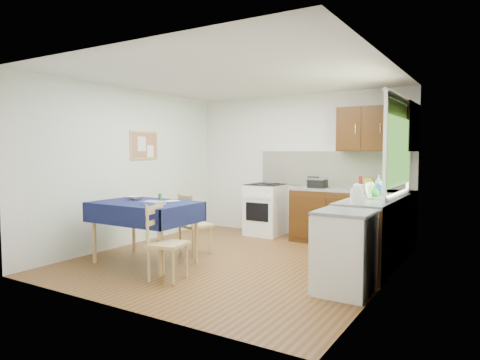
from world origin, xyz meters
The scene contains 33 objects.
floor centered at (0.00, 0.00, 0.00)m, with size 4.20×4.20×0.00m, color #553716.
ceiling centered at (0.00, 0.00, 2.50)m, with size 4.00×4.20×0.02m, color silver.
wall_back centered at (0.00, 2.10, 1.25)m, with size 4.00×0.02×2.50m, color silver.
wall_front centered at (0.00, -2.10, 1.25)m, with size 4.00×0.02×2.50m, color silver.
wall_left centered at (-2.00, 0.00, 1.25)m, with size 0.02×4.20×2.50m, color silver.
wall_right centered at (2.00, 0.00, 1.25)m, with size 0.02×4.20×2.50m, color silver.
base_cabinets centered at (1.36, 1.26, 0.43)m, with size 1.90×2.30×0.86m.
worktop_back centered at (1.05, 1.80, 0.88)m, with size 1.90×0.60×0.04m, color slate.
worktop_right centered at (1.70, 0.65, 0.88)m, with size 0.60×1.70×0.04m, color slate.
worktop_corner centered at (1.70, 1.80, 0.88)m, with size 0.60×0.60×0.04m, color slate.
splashback centered at (0.65, 2.08, 1.20)m, with size 2.70×0.02×0.60m, color white.
upper_cabinets centered at (1.52, 1.80, 1.85)m, with size 1.20×0.85×0.70m.
stove centered at (-0.50, 1.80, 0.46)m, with size 0.60×0.61×0.92m.
window centered at (1.97, 0.70, 1.65)m, with size 0.04×1.48×1.26m.
fridge centered at (1.70, -0.55, 0.44)m, with size 0.58×0.60×0.89m.
corkboard centered at (-1.97, 0.30, 1.60)m, with size 0.04×0.62×0.47m.
dining_table centered at (-0.97, -0.74, 0.72)m, with size 1.36×0.92×0.83m.
chair_far centered at (-0.71, -0.03, 0.47)m, with size 0.49×0.49×0.90m.
chair_near centered at (-0.26, -1.17, 0.47)m, with size 0.46×0.46×0.89m.
toaster centered at (0.42, 1.76, 0.98)m, with size 0.24×0.14×0.18m.
sandwich_press centered at (0.51, 1.74, 0.98)m, with size 0.28×0.24×0.16m.
sauce_bottle centered at (1.23, 1.68, 1.01)m, with size 0.05×0.05×0.22m, color #B50E12.
yellow_packet centered at (1.28, 1.92, 0.98)m, with size 0.13×0.08×0.17m, color gold.
dish_rack centered at (1.66, 0.62, 0.92)m, with size 0.44×0.34×0.21m.
kettle centered at (1.69, -0.10, 1.01)m, with size 0.14×0.14×0.24m.
cup centered at (1.23, 1.71, 0.95)m, with size 0.12×0.12×0.09m, color white.
soap_bottle_a centered at (1.63, 1.14, 1.03)m, with size 0.10×0.10×0.27m, color white.
soap_bottle_b centered at (1.63, 1.11, 1.00)m, with size 0.09×0.10×0.21m, color blue.
soap_bottle_c centered at (1.70, 0.68, 0.98)m, with size 0.13×0.13×0.16m, color #278F2E.
plate_bowl centered at (-1.26, -0.63, 0.85)m, with size 0.22×0.22×0.05m, color beige.
book centered at (-0.75, -0.54, 0.83)m, with size 0.15×0.20×0.02m, color white.
spice_jar centered at (-0.88, -0.54, 0.88)m, with size 0.05×0.05×0.10m, color #25882B.
tea_towel centered at (-0.67, -0.90, 0.85)m, with size 0.26×0.20×0.05m, color navy.
Camera 1 is at (3.07, -4.92, 1.52)m, focal length 32.00 mm.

